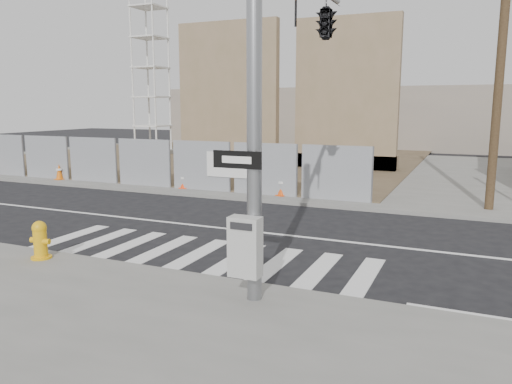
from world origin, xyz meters
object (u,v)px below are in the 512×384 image
at_px(fire_hydrant, 40,240).
at_px(traffic_cone_c, 184,180).
at_px(traffic_cone_d, 282,186).
at_px(crane_tower, 149,24).
at_px(signal_pole, 306,46).
at_px(traffic_cone_b, 59,172).

bearing_deg(fire_hydrant, traffic_cone_c, 87.62).
xyz_separation_m(fire_hydrant, traffic_cone_c, (-2.22, 9.64, -0.10)).
bearing_deg(fire_hydrant, traffic_cone_d, 62.11).
distance_m(crane_tower, fire_hydrant, 26.14).
relative_size(signal_pole, crane_tower, 0.39).
xyz_separation_m(traffic_cone_b, traffic_cone_d, (11.02, 0.21, 0.03)).
xyz_separation_m(traffic_cone_c, traffic_cone_d, (4.37, 0.01, 0.06)).
bearing_deg(crane_tower, signal_pole, -47.43).
height_order(fire_hydrant, traffic_cone_b, fire_hydrant).
bearing_deg(traffic_cone_d, crane_tower, 140.17).
xyz_separation_m(signal_pole, crane_tower, (-17.49, 19.05, 4.24)).
height_order(signal_pole, traffic_cone_c, signal_pole).
bearing_deg(traffic_cone_c, crane_tower, 129.73).
distance_m(signal_pole, fire_hydrant, 7.29).
distance_m(signal_pole, crane_tower, 26.21).
height_order(signal_pole, crane_tower, crane_tower).
bearing_deg(crane_tower, fire_hydrant, -60.65).
height_order(traffic_cone_b, traffic_cone_d, traffic_cone_d).
height_order(traffic_cone_b, traffic_cone_c, traffic_cone_b).
bearing_deg(crane_tower, traffic_cone_d, -39.83).
relative_size(crane_tower, fire_hydrant, 21.02).
distance_m(signal_pole, traffic_cone_d, 8.93).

